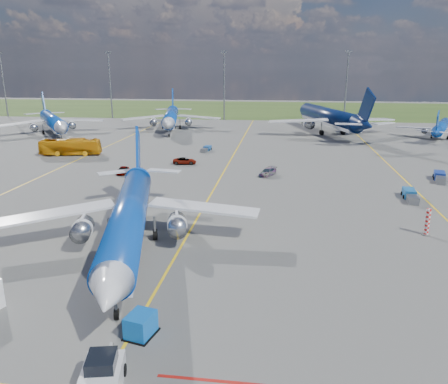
# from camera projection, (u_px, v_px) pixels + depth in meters

# --- Properties ---
(ground) EXTENTS (400.00, 400.00, 0.00)m
(ground) POSITION_uv_depth(u_px,v_px,m) (178.00, 251.00, 43.73)
(ground) COLOR #545451
(ground) RESTS_ON ground
(grass_strip) EXTENTS (400.00, 80.00, 0.01)m
(grass_strip) POSITION_uv_depth(u_px,v_px,m) (260.00, 109.00, 186.51)
(grass_strip) COLOR #2D4719
(grass_strip) RESTS_ON ground
(taxiway_lines) EXTENTS (60.25, 160.00, 0.02)m
(taxiway_lines) POSITION_uv_depth(u_px,v_px,m) (219.00, 181.00, 70.07)
(taxiway_lines) COLOR yellow
(taxiway_lines) RESTS_ON ground
(floodlight_masts) EXTENTS (202.20, 0.50, 22.70)m
(floodlight_masts) POSITION_uv_depth(u_px,v_px,m) (284.00, 82.00, 143.67)
(floodlight_masts) COLOR slate
(floodlight_masts) RESTS_ON ground
(warning_post) EXTENTS (0.50, 0.50, 3.00)m
(warning_post) POSITION_uv_depth(u_px,v_px,m) (427.00, 222.00, 47.62)
(warning_post) COLOR red
(warning_post) RESTS_ON ground
(bg_jet_nw) EXTENTS (46.94, 49.00, 10.21)m
(bg_jet_nw) POSITION_uv_depth(u_px,v_px,m) (54.00, 135.00, 117.67)
(bg_jet_nw) COLOR #0B3D9F
(bg_jet_nw) RESTS_ON ground
(bg_jet_nnw) EXTENTS (38.33, 45.77, 10.57)m
(bg_jet_nnw) POSITION_uv_depth(u_px,v_px,m) (171.00, 130.00, 126.01)
(bg_jet_nnw) COLOR #0B3D9F
(bg_jet_nnw) RESTS_ON ground
(bg_jet_n) EXTENTS (50.15, 57.99, 12.90)m
(bg_jet_n) POSITION_uv_depth(u_px,v_px,m) (327.00, 133.00, 120.64)
(bg_jet_n) COLOR #07163F
(bg_jet_n) RESTS_ON ground
(bg_jet_ne) EXTENTS (32.75, 36.49, 7.84)m
(bg_jet_ne) POSITION_uv_depth(u_px,v_px,m) (440.00, 138.00, 112.79)
(bg_jet_ne) COLOR #0B3D9F
(bg_jet_ne) RESTS_ON ground
(main_airliner) EXTENTS (37.84, 44.36, 10.02)m
(main_airliner) POSITION_uv_depth(u_px,v_px,m) (131.00, 249.00, 44.20)
(main_airliner) COLOR #0B3D9F
(main_airliner) RESTS_ON ground
(pushback_tug) EXTENTS (3.08, 6.10, 2.02)m
(pushback_tug) POSITION_uv_depth(u_px,v_px,m) (101.00, 380.00, 24.70)
(pushback_tug) COLOR silver
(pushback_tug) RESTS_ON ground
(uld_container) EXTENTS (2.03, 2.33, 1.61)m
(uld_container) POSITION_uv_depth(u_px,v_px,m) (141.00, 325.00, 29.94)
(uld_container) COLOR blue
(uld_container) RESTS_ON ground
(apron_bus) EXTENTS (12.64, 5.06, 3.43)m
(apron_bus) POSITION_uv_depth(u_px,v_px,m) (70.00, 147.00, 90.40)
(apron_bus) COLOR orange
(apron_bus) RESTS_ON ground
(service_car_a) EXTENTS (1.67, 3.76, 1.26)m
(service_car_a) POSITION_uv_depth(u_px,v_px,m) (123.00, 170.00, 74.92)
(service_car_a) COLOR #999999
(service_car_a) RESTS_ON ground
(service_car_b) EXTENTS (4.69, 2.74, 1.23)m
(service_car_b) POSITION_uv_depth(u_px,v_px,m) (185.00, 161.00, 82.31)
(service_car_b) COLOR #999999
(service_car_b) RESTS_ON ground
(service_car_c) EXTENTS (3.33, 4.59, 1.23)m
(service_car_c) POSITION_uv_depth(u_px,v_px,m) (268.00, 172.00, 73.73)
(service_car_c) COLOR #999999
(service_car_c) RESTS_ON ground
(baggage_tug_w) EXTENTS (1.90, 5.48, 1.21)m
(baggage_tug_w) POSITION_uv_depth(u_px,v_px,m) (410.00, 195.00, 60.61)
(baggage_tug_w) COLOR #185795
(baggage_tug_w) RESTS_ON ground
(baggage_tug_c) EXTENTS (1.77, 4.49, 0.98)m
(baggage_tug_c) POSITION_uv_depth(u_px,v_px,m) (206.00, 149.00, 95.03)
(baggage_tug_c) COLOR #174A8C
(baggage_tug_c) RESTS_ON ground
(baggage_tug_e) EXTENTS (2.78, 5.77, 1.25)m
(baggage_tug_e) POSITION_uv_depth(u_px,v_px,m) (440.00, 177.00, 70.46)
(baggage_tug_e) COLOR navy
(baggage_tug_e) RESTS_ON ground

